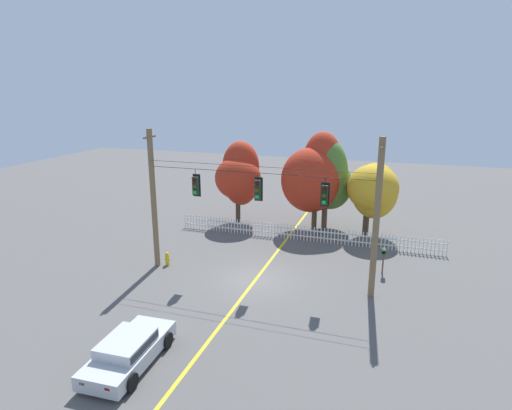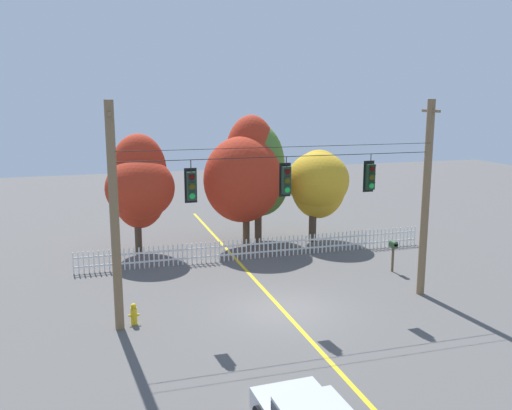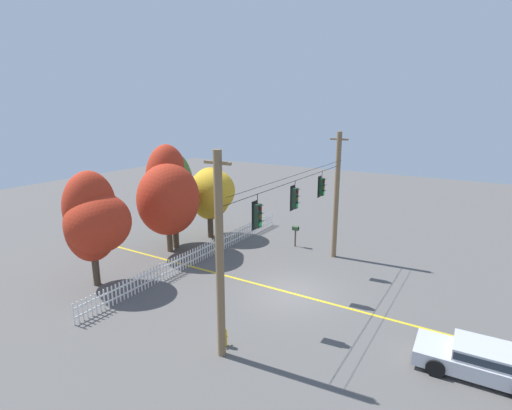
# 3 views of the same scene
# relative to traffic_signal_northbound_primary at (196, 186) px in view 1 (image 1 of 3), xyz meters

# --- Properties ---
(ground) EXTENTS (80.00, 80.00, 0.00)m
(ground) POSITION_rel_traffic_signal_northbound_primary_xyz_m (3.34, -0.01, -4.87)
(ground) COLOR #565451
(lane_centerline_stripe) EXTENTS (0.16, 36.00, 0.01)m
(lane_centerline_stripe) POSITION_rel_traffic_signal_northbound_primary_xyz_m (3.34, -0.01, -4.87)
(lane_centerline_stripe) COLOR gold
(lane_centerline_stripe) RESTS_ON ground
(signal_support_span) EXTENTS (12.18, 1.10, 7.77)m
(signal_support_span) POSITION_rel_traffic_signal_northbound_primary_xyz_m (3.34, -0.01, -0.92)
(signal_support_span) COLOR brown
(signal_support_span) RESTS_ON ground
(traffic_signal_northbound_primary) EXTENTS (0.43, 0.38, 1.50)m
(traffic_signal_northbound_primary) POSITION_rel_traffic_signal_northbound_primary_xyz_m (0.00, 0.00, 0.00)
(traffic_signal_northbound_primary) COLOR black
(traffic_signal_northbound_secondary) EXTENTS (0.43, 0.38, 1.46)m
(traffic_signal_northbound_secondary) POSITION_rel_traffic_signal_northbound_primary_xyz_m (3.44, 0.00, 0.05)
(traffic_signal_northbound_secondary) COLOR black
(traffic_signal_eastbound_side) EXTENTS (0.43, 0.38, 1.46)m
(traffic_signal_eastbound_side) POSITION_rel_traffic_signal_northbound_primary_xyz_m (6.80, -0.00, 0.03)
(traffic_signal_eastbound_side) COLOR black
(white_picket_fence) EXTENTS (17.55, 0.06, 1.02)m
(white_picket_fence) POSITION_rel_traffic_signal_northbound_primary_xyz_m (4.50, 6.65, -4.36)
(white_picket_fence) COLOR white
(white_picket_fence) RESTS_ON ground
(autumn_maple_near_fence) EXTENTS (3.40, 3.36, 6.06)m
(autumn_maple_near_fence) POSITION_rel_traffic_signal_northbound_primary_xyz_m (-0.97, 9.22, -1.30)
(autumn_maple_near_fence) COLOR #473828
(autumn_maple_near_fence) RESTS_ON ground
(autumn_maple_mid) EXTENTS (4.15, 3.74, 6.91)m
(autumn_maple_mid) POSITION_rel_traffic_signal_northbound_primary_xyz_m (4.59, 9.35, -0.97)
(autumn_maple_mid) COLOR brown
(autumn_maple_mid) RESTS_ON ground
(autumn_oak_far_east) EXTENTS (3.60, 3.09, 6.43)m
(autumn_oak_far_east) POSITION_rel_traffic_signal_northbound_primary_xyz_m (5.33, 9.82, -1.16)
(autumn_oak_far_east) COLOR brown
(autumn_oak_far_east) RESTS_ON ground
(autumn_maple_far_west) EXTENTS (3.38, 3.33, 5.01)m
(autumn_maple_far_west) POSITION_rel_traffic_signal_northbound_primary_xyz_m (8.62, 9.10, -1.63)
(autumn_maple_far_west) COLOR #473828
(autumn_maple_far_west) RESTS_ON ground
(parked_car) EXTENTS (2.03, 4.25, 1.15)m
(parked_car) POSITION_rel_traffic_signal_northbound_primary_xyz_m (1.18, -8.41, -4.27)
(parked_car) COLOR #B7BABF
(parked_car) RESTS_ON ground
(fire_hydrant) EXTENTS (0.38, 0.22, 0.77)m
(fire_hydrant) POSITION_rel_traffic_signal_northbound_primary_xyz_m (-2.10, 0.23, -4.49)
(fire_hydrant) COLOR gold
(fire_hydrant) RESTS_ON ground
(roadside_mailbox) EXTENTS (0.25, 0.44, 1.45)m
(roadside_mailbox) POSITION_rel_traffic_signal_northbound_primary_xyz_m (9.69, 2.87, -3.68)
(roadside_mailbox) COLOR brown
(roadside_mailbox) RESTS_ON ground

